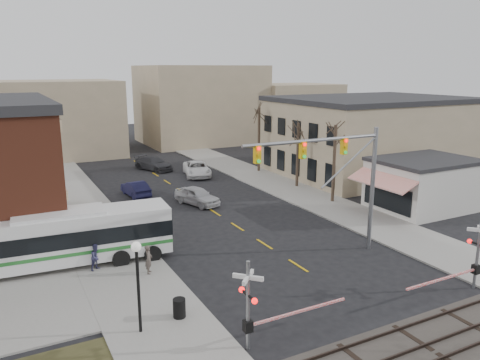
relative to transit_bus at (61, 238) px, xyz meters
name	(u,v)px	position (x,y,z in m)	size (l,w,h in m)	color
ground	(318,279)	(12.51, -8.35, -1.84)	(160.00, 160.00, 0.00)	black
sidewalk_west	(83,209)	(3.01, 11.65, -1.78)	(5.00, 60.00, 0.12)	gray
sidewalk_east	(275,184)	(22.01, 11.65, -1.78)	(5.00, 60.00, 0.12)	gray
ballast_strip	(435,353)	(12.51, -16.35, -1.81)	(160.00, 5.00, 0.06)	#332D28
rail_tracks	(435,351)	(12.51, -16.35, -1.72)	(160.00, 3.91, 0.14)	#2D231E
tan_building	(370,135)	(34.51, 11.65, 2.41)	(20.30, 15.30, 8.50)	gray
awning_shop	(423,184)	(28.48, -1.35, 0.32)	(9.74, 6.20, 4.30)	beige
tree_east_a	(334,164)	(23.01, 3.65, 1.65)	(0.28, 0.28, 6.75)	#382B21
tree_east_b	(298,155)	(23.31, 9.65, 1.43)	(0.28, 0.28, 6.30)	#382B21
tree_east_c	(259,140)	(23.51, 17.65, 1.88)	(0.28, 0.28, 7.20)	#382B21
transit_bus	(61,238)	(0.00, 0.00, 0.00)	(12.88, 3.76, 3.27)	silver
traffic_signal_mast	(341,167)	(15.57, -6.13, 3.87)	(9.58, 0.30, 8.00)	gray
rr_crossing_west	(257,305)	(6.15, -12.50, 0.12)	(5.60, 1.36, 4.00)	gray
rr_crossing_east	(472,255)	(18.81, -13.17, 0.12)	(5.60, 1.36, 4.00)	gray
street_lamp	(137,268)	(2.05, -9.23, 1.32)	(0.44, 0.44, 4.25)	black
trash_bin	(179,308)	(4.03, -8.85, -1.27)	(0.60, 0.60, 0.91)	black
car_a	(197,196)	(12.13, 8.55, -1.07)	(1.83, 4.56, 1.55)	#AEAEB3
car_b	(136,189)	(8.13, 13.75, -1.13)	(1.51, 4.32, 1.42)	#161638
car_c	(197,169)	(16.41, 18.95, -1.06)	(2.61, 5.65, 1.57)	white
car_d	(154,163)	(13.11, 24.15, -1.09)	(2.12, 5.23, 1.52)	#3A3A3E
pedestrian_near	(149,259)	(4.20, -3.45, -0.88)	(0.61, 0.40, 1.68)	#524841
pedestrian_far	(96,257)	(1.64, -1.58, -0.94)	(0.76, 0.59, 1.57)	#323157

